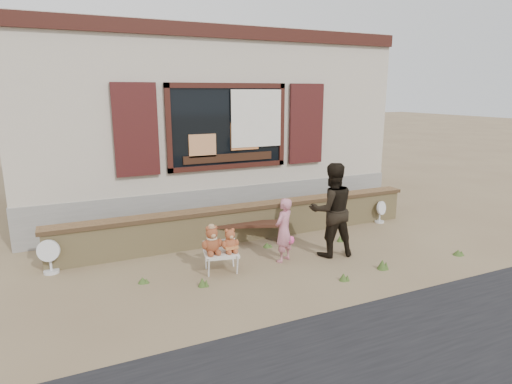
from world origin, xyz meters
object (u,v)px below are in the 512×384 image
folding_chair (221,254)px  teddy_bear_right (230,240)px  adult (332,210)px  bench (247,228)px  child (284,230)px  teddy_bear_left (212,239)px

folding_chair → teddy_bear_right: 0.26m
teddy_bear_right → adult: size_ratio=0.24×
folding_chair → adult: adult is taller
teddy_bear_right → folding_chair: bearing=180.0°
adult → bench: bearing=-36.7°
child → adult: (0.86, -0.09, 0.27)m
teddy_bear_right → adult: adult is taller
child → bench: bearing=-109.6°
bench → teddy_bear_right: (-0.75, -1.06, 0.23)m
teddy_bear_left → bench: bearing=55.7°
folding_chair → teddy_bear_right: size_ratio=1.57×
folding_chair → child: bearing=10.1°
folding_chair → child: child is taller
bench → teddy_bear_left: bearing=-116.0°
bench → child: 1.10m
bench → folding_chair: bearing=-111.1°
folding_chair → teddy_bear_left: (-0.14, 0.03, 0.25)m
bench → teddy_bear_right: teddy_bear_right is taller
bench → child: size_ratio=1.42×
child → adult: bearing=144.5°
child → folding_chair: bearing=-31.1°
teddy_bear_left → teddy_bear_right: 0.28m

